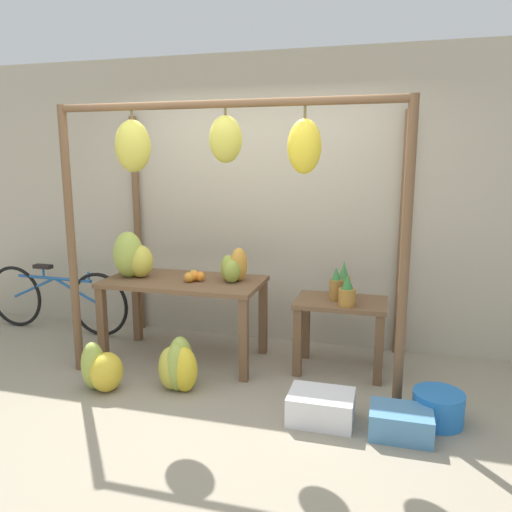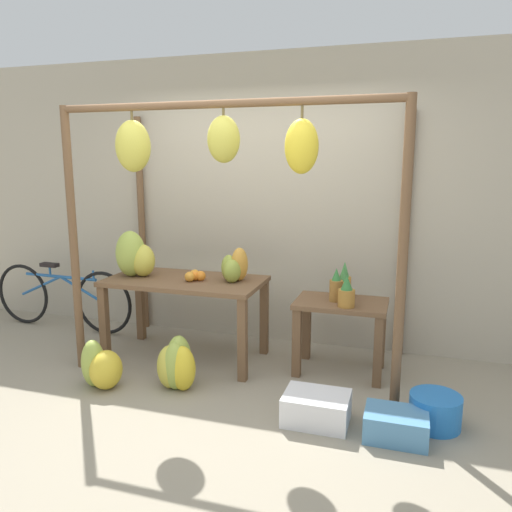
{
  "view_description": "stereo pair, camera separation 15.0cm",
  "coord_description": "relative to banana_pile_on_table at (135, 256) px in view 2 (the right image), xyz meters",
  "views": [
    {
      "loc": [
        1.24,
        -3.21,
        1.81
      ],
      "look_at": [
        0.14,
        0.81,
        1.0
      ],
      "focal_mm": 35.0,
      "sensor_mm": 36.0,
      "label": 1
    },
    {
      "loc": [
        1.38,
        -3.16,
        1.81
      ],
      "look_at": [
        0.14,
        0.81,
        1.0
      ],
      "focal_mm": 35.0,
      "sensor_mm": 36.0,
      "label": 2
    }
  ],
  "objects": [
    {
      "name": "banana_pile_ground_left",
      "position": [
        0.09,
        -0.74,
        -0.76
      ],
      "size": [
        0.41,
        0.32,
        0.39
      ],
      "color": "gold",
      "rests_on": "ground_plane"
    },
    {
      "name": "orange_pile",
      "position": [
        0.59,
        0.01,
        -0.14
      ],
      "size": [
        0.17,
        0.2,
        0.09
      ],
      "color": "orange",
      "rests_on": "display_table_main"
    },
    {
      "name": "display_table_side",
      "position": [
        1.87,
        0.14,
        -0.46
      ],
      "size": [
        0.77,
        0.51,
        0.63
      ],
      "color": "brown",
      "rests_on": "ground_plane"
    },
    {
      "name": "fruit_crate_white",
      "position": [
        1.84,
        -0.76,
        -0.83
      ],
      "size": [
        0.45,
        0.34,
        0.21
      ],
      "color": "silver",
      "rests_on": "ground_plane"
    },
    {
      "name": "banana_pile_ground_right",
      "position": [
        0.67,
        -0.57,
        -0.74
      ],
      "size": [
        0.39,
        0.32,
        0.43
      ],
      "color": "yellow",
      "rests_on": "ground_plane"
    },
    {
      "name": "display_table_main",
      "position": [
        0.48,
        0.03,
        -0.3
      ],
      "size": [
        1.41,
        0.73,
        0.75
      ],
      "color": "brown",
      "rests_on": "ground_plane"
    },
    {
      "name": "fruit_crate_purple",
      "position": [
        2.38,
        -0.81,
        -0.84
      ],
      "size": [
        0.41,
        0.3,
        0.19
      ],
      "color": "#4C84B2",
      "rests_on": "ground_plane"
    },
    {
      "name": "parked_bicycle",
      "position": [
        -1.15,
        0.38,
        -0.58
      ],
      "size": [
        1.73,
        0.09,
        0.72
      ],
      "color": "black",
      "rests_on": "ground_plane"
    },
    {
      "name": "stall_awning",
      "position": [
        0.95,
        -0.22,
        0.71
      ],
      "size": [
        2.75,
        1.29,
        2.23
      ],
      "color": "brown",
      "rests_on": "ground_plane"
    },
    {
      "name": "blue_bucket",
      "position": [
        2.63,
        -0.57,
        -0.82
      ],
      "size": [
        0.35,
        0.35,
        0.23
      ],
      "color": "blue",
      "rests_on": "ground_plane"
    },
    {
      "name": "shop_wall_back",
      "position": [
        1.01,
        0.79,
        0.46
      ],
      "size": [
        8.0,
        0.08,
        2.8
      ],
      "color": "#B2A893",
      "rests_on": "ground_plane"
    },
    {
      "name": "ground_plane",
      "position": [
        1.01,
        -0.78,
        -0.94
      ],
      "size": [
        20.0,
        20.0,
        0.0
      ],
      "primitive_type": "plane",
      "color": "gray"
    },
    {
      "name": "banana_pile_on_table",
      "position": [
        0.0,
        0.0,
        0.0
      ],
      "size": [
        0.45,
        0.36,
        0.42
      ],
      "color": "gold",
      "rests_on": "display_table_main"
    },
    {
      "name": "papaya_pile",
      "position": [
        0.93,
        0.09,
        -0.06
      ],
      "size": [
        0.29,
        0.29,
        0.3
      ],
      "color": "gold",
      "rests_on": "display_table_main"
    },
    {
      "name": "pineapple_cluster",
      "position": [
        1.88,
        0.15,
        -0.19
      ],
      "size": [
        0.23,
        0.41,
        0.32
      ],
      "color": "olive",
      "rests_on": "display_table_side"
    }
  ]
}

